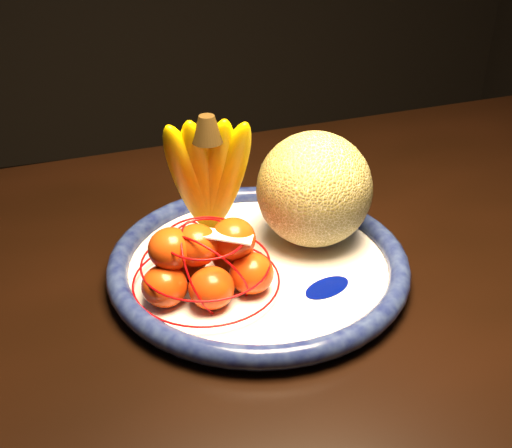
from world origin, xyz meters
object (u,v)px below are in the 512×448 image
object	(u,v)px
cantaloupe	(314,189)
mandarin_bag	(206,263)
dining_table	(295,329)
fruit_bowl	(258,264)
banana_bunch	(208,173)

from	to	relation	value
cantaloupe	mandarin_bag	bearing A→B (deg)	-157.95
dining_table	cantaloupe	size ratio (longest dim) A/B	10.57
dining_table	fruit_bowl	distance (m)	0.11
fruit_bowl	cantaloupe	world-z (taller)	cantaloupe
mandarin_bag	banana_bunch	bearing A→B (deg)	72.81
mandarin_bag	fruit_bowl	bearing A→B (deg)	21.64
banana_bunch	mandarin_bag	bearing A→B (deg)	-95.31
fruit_bowl	banana_bunch	distance (m)	0.13
cantaloupe	banana_bunch	world-z (taller)	banana_bunch
cantaloupe	mandarin_bag	xyz separation A→B (m)	(-0.16, -0.07, -0.04)
cantaloupe	dining_table	bearing A→B (deg)	-125.68
dining_table	mandarin_bag	xyz separation A→B (m)	(-0.12, -0.00, 0.14)
banana_bunch	mandarin_bag	size ratio (longest dim) A/B	1.02
dining_table	cantaloupe	distance (m)	0.19
fruit_bowl	banana_bunch	bearing A→B (deg)	126.17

